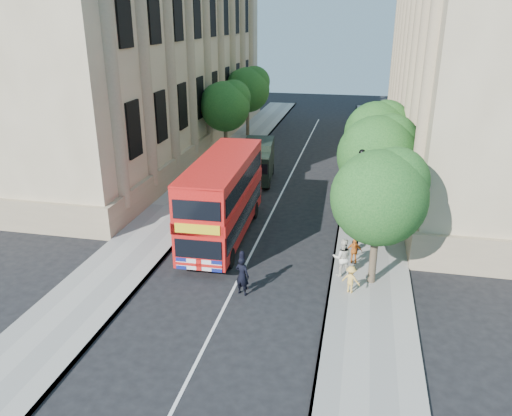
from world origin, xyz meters
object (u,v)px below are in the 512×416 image
Objects in this scene: box_van at (258,163)px; police_constable at (242,276)px; woman_pedestrian at (342,257)px; double_decker_bus at (223,196)px; lamp_post at (358,206)px.

box_van is 2.90× the size of police_constable.
woman_pedestrian is at bearing -130.46° from police_constable.
double_decker_bus is 5.23× the size of woman_pedestrian.
police_constable is 0.99× the size of woman_pedestrian.
double_decker_bus is at bearing -47.15° from police_constable.
police_constable is 4.63m from woman_pedestrian.
lamp_post is 0.56× the size of double_decker_bus.
box_van is at bearing -60.83° from police_constable.
box_van is (-0.27, 9.91, -0.97)m from double_decker_bus.
double_decker_bus reaches higher than box_van.
box_van is (-7.10, 10.29, -1.14)m from lamp_post.
police_constable is (2.58, -15.29, -0.50)m from box_van.
woman_pedestrian is at bearing -27.60° from double_decker_bus.
woman_pedestrian is (6.59, -12.98, -0.37)m from box_van.
box_van reaches higher than police_constable.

